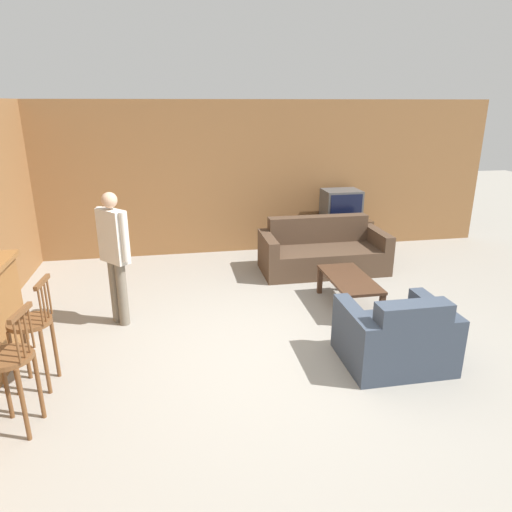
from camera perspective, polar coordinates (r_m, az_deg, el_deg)
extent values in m
plane|color=gray|center=(4.97, 2.94, -12.21)|extent=(24.00, 24.00, 0.00)
cube|color=olive|center=(7.99, -3.02, 9.64)|extent=(9.40, 0.08, 2.60)
cylinder|color=brown|center=(4.12, -28.68, -11.06)|extent=(0.45, 0.45, 0.04)
cylinder|color=brown|center=(4.44, -28.76, -13.95)|extent=(0.04, 0.04, 0.64)
cylinder|color=brown|center=(4.33, -25.51, -14.32)|extent=(0.04, 0.04, 0.64)
cylinder|color=brown|center=(4.13, -27.07, -16.28)|extent=(0.04, 0.04, 0.64)
cylinder|color=brown|center=(4.05, -26.29, -8.10)|extent=(0.02, 0.02, 0.34)
cylinder|color=brown|center=(3.99, -26.75, -8.58)|extent=(0.02, 0.02, 0.34)
cylinder|color=brown|center=(3.93, -27.23, -9.08)|extent=(0.02, 0.02, 0.34)
cylinder|color=brown|center=(3.87, -27.72, -9.59)|extent=(0.02, 0.02, 0.34)
cube|color=brown|center=(3.88, -27.40, -6.32)|extent=(0.09, 0.33, 0.04)
cylinder|color=brown|center=(4.64, -26.47, -7.41)|extent=(0.42, 0.42, 0.04)
cylinder|color=brown|center=(4.94, -26.85, -10.29)|extent=(0.04, 0.04, 0.64)
cylinder|color=brown|center=(4.73, -27.98, -11.83)|extent=(0.04, 0.04, 0.64)
cylinder|color=brown|center=(4.85, -23.83, -10.38)|extent=(0.04, 0.04, 0.64)
cylinder|color=brown|center=(4.63, -24.82, -11.97)|extent=(0.04, 0.04, 0.64)
cylinder|color=brown|center=(4.60, -24.42, -4.65)|extent=(0.02, 0.02, 0.34)
cylinder|color=brown|center=(4.54, -24.71, -5.03)|extent=(0.02, 0.02, 0.34)
cylinder|color=brown|center=(4.47, -25.01, -5.42)|extent=(0.02, 0.02, 0.34)
cylinder|color=brown|center=(4.40, -25.33, -5.83)|extent=(0.02, 0.02, 0.34)
cube|color=brown|center=(4.44, -25.19, -2.97)|extent=(0.06, 0.33, 0.04)
cube|color=#4C3828|center=(7.28, 8.40, -0.40)|extent=(1.63, 0.90, 0.39)
cube|color=#4C3828|center=(7.47, 7.73, 3.39)|extent=(1.63, 0.22, 0.42)
cube|color=#4C3828|center=(7.02, 1.51, 0.06)|extent=(0.16, 0.90, 0.62)
cube|color=#4C3828|center=(7.57, 14.86, 0.84)|extent=(0.16, 0.90, 0.62)
cube|color=#384251|center=(4.96, 16.77, -10.49)|extent=(0.71, 0.85, 0.39)
cube|color=#384251|center=(4.54, 19.00, -7.93)|extent=(0.71, 0.22, 0.40)
cube|color=#384251|center=(5.12, 21.28, -8.70)|extent=(0.16, 0.85, 0.61)
cube|color=#384251|center=(4.74, 12.12, -10.01)|extent=(0.16, 0.85, 0.61)
cube|color=#472D1E|center=(6.00, 11.62, -2.82)|extent=(0.53, 1.10, 0.04)
cube|color=#472D1E|center=(5.57, 11.24, -6.82)|extent=(0.06, 0.06, 0.37)
cube|color=#472D1E|center=(5.74, 15.44, -6.36)|extent=(0.06, 0.06, 0.37)
cube|color=#472D1E|center=(6.44, 7.99, -3.04)|extent=(0.06, 0.06, 0.37)
cube|color=#472D1E|center=(6.59, 11.70, -2.75)|extent=(0.06, 0.06, 0.37)
cube|color=#513823|center=(8.26, 10.35, 2.53)|extent=(1.05, 0.51, 0.59)
cube|color=#4C4C4C|center=(8.13, 10.57, 6.31)|extent=(0.63, 0.50, 0.52)
cube|color=black|center=(7.90, 11.22, 5.91)|extent=(0.56, 0.01, 0.45)
cylinder|color=#756B5B|center=(5.65, -16.37, -4.59)|extent=(0.12, 0.12, 0.78)
cylinder|color=#756B5B|center=(5.75, -17.16, -4.23)|extent=(0.12, 0.12, 0.78)
cube|color=beige|center=(5.47, -17.45, 2.38)|extent=(0.37, 0.40, 0.62)
cylinder|color=beige|center=(5.29, -16.15, 2.26)|extent=(0.08, 0.08, 0.57)
cylinder|color=beige|center=(5.64, -18.71, 2.99)|extent=(0.08, 0.08, 0.57)
sphere|color=tan|center=(5.38, -17.88, 6.66)|extent=(0.18, 0.18, 0.18)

